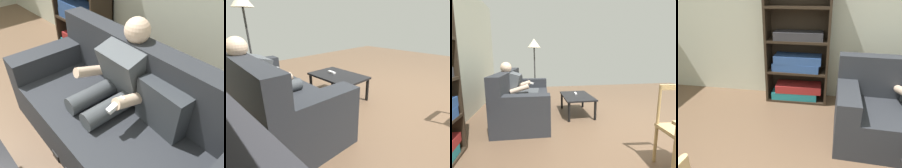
% 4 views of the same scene
% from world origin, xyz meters
% --- Properties ---
extents(wall_back, '(6.98, 0.12, 2.67)m').
position_xyz_m(wall_back, '(0.00, 3.20, 1.34)').
color(wall_back, beige).
rests_on(wall_back, ground_plane).
extents(bookshelf, '(0.94, 0.36, 1.93)m').
position_xyz_m(bookshelf, '(-0.44, 2.95, 0.76)').
color(bookshelf, '#2D2319').
rests_on(bookshelf, ground_plane).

